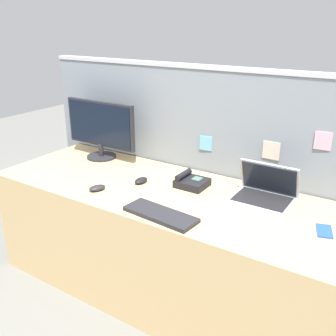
% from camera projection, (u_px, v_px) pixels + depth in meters
% --- Properties ---
extents(ground_plane, '(10.00, 10.00, 0.00)m').
position_uv_depth(ground_plane, '(164.00, 288.00, 2.52)').
color(ground_plane, slate).
extents(desk, '(2.15, 0.77, 0.70)m').
position_uv_depth(desk, '(164.00, 241.00, 2.40)').
color(desk, tan).
rests_on(desk, ground_plane).
extents(cubicle_divider, '(2.43, 0.08, 1.38)m').
position_uv_depth(cubicle_divider, '(198.00, 169.00, 2.61)').
color(cubicle_divider, gray).
rests_on(cubicle_divider, ground_plane).
extents(desktop_monitor, '(0.58, 0.21, 0.41)m').
position_uv_depth(desktop_monitor, '(100.00, 127.00, 2.73)').
color(desktop_monitor, '#232328').
rests_on(desktop_monitor, desk).
extents(laptop, '(0.33, 0.28, 0.21)m').
position_uv_depth(laptop, '(264.00, 193.00, 2.12)').
color(laptop, '#B2B5BC').
rests_on(laptop, desk).
extents(desk_phone, '(0.18, 0.16, 0.08)m').
position_uv_depth(desk_phone, '(191.00, 182.00, 2.31)').
color(desk_phone, black).
rests_on(desk_phone, desk).
extents(keyboard_main, '(0.41, 0.18, 0.02)m').
position_uv_depth(keyboard_main, '(160.00, 214.00, 1.96)').
color(keyboard_main, '#232328').
rests_on(keyboard_main, desk).
extents(computer_mouse_right_hand, '(0.06, 0.10, 0.03)m').
position_uv_depth(computer_mouse_right_hand, '(141.00, 180.00, 2.36)').
color(computer_mouse_right_hand, black).
rests_on(computer_mouse_right_hand, desk).
extents(computer_mouse_left_hand, '(0.09, 0.12, 0.03)m').
position_uv_depth(computer_mouse_left_hand, '(97.00, 188.00, 2.25)').
color(computer_mouse_left_hand, '#232328').
rests_on(computer_mouse_left_hand, desk).
extents(cell_phone_blue_case, '(0.10, 0.14, 0.01)m').
position_uv_depth(cell_phone_blue_case, '(324.00, 231.00, 1.82)').
color(cell_phone_blue_case, blue).
rests_on(cell_phone_blue_case, desk).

